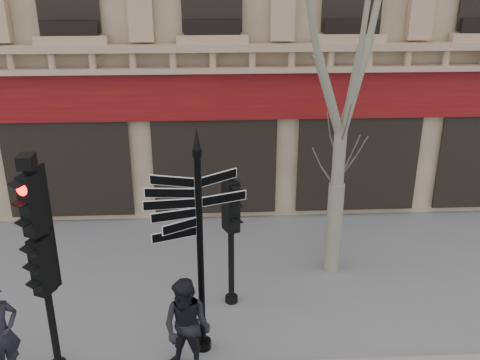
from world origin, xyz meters
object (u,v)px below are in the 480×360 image
object	(u,v)px
pedestrian_a	(0,334)
pedestrian_b	(187,328)
plane_tree	(350,8)
traffic_signal_secondary	(231,219)
fingerpost	(199,208)
traffic_signal_main	(39,242)

from	to	relation	value
pedestrian_a	pedestrian_b	xyz separation A→B (m)	(3.19, 0.00, -0.00)
plane_tree	pedestrian_b	size ratio (longest dim) A/B	4.58
traffic_signal_secondary	pedestrian_a	bearing A→B (deg)	-177.29
fingerpost	pedestrian_b	size ratio (longest dim) A/B	2.35
traffic_signal_secondary	plane_tree	xyz separation A→B (m)	(2.43, 1.20, 4.00)
traffic_signal_main	plane_tree	xyz separation A→B (m)	(5.62, 3.11, 3.40)
fingerpost	pedestrian_b	bearing A→B (deg)	-122.60
fingerpost	traffic_signal_secondary	size ratio (longest dim) A/B	1.54
plane_tree	traffic_signal_secondary	bearing A→B (deg)	-153.79
fingerpost	pedestrian_b	world-z (taller)	fingerpost
plane_tree	pedestrian_a	size ratio (longest dim) A/B	4.56
fingerpost	pedestrian_a	distance (m)	4.03
fingerpost	traffic_signal_main	xyz separation A→B (m)	(-2.60, -0.44, -0.35)
traffic_signal_secondary	pedestrian_a	xyz separation A→B (m)	(-4.03, -2.08, -1.05)
traffic_signal_secondary	plane_tree	size ratio (longest dim) A/B	0.33
plane_tree	pedestrian_a	xyz separation A→B (m)	(-6.46, -3.28, -5.06)
fingerpost	plane_tree	world-z (taller)	plane_tree
pedestrian_a	traffic_signal_main	bearing A→B (deg)	-33.18
traffic_signal_main	plane_tree	size ratio (longest dim) A/B	0.48
fingerpost	pedestrian_a	world-z (taller)	fingerpost
traffic_signal_main	plane_tree	distance (m)	7.27
fingerpost	plane_tree	distance (m)	5.06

